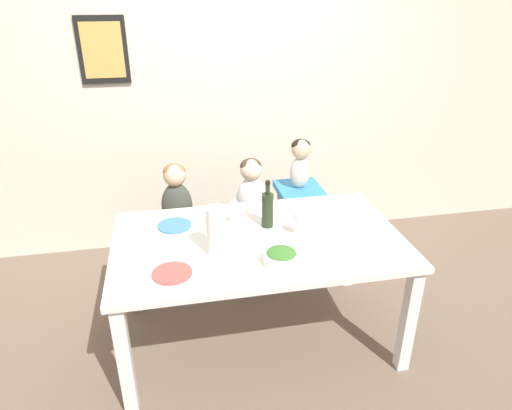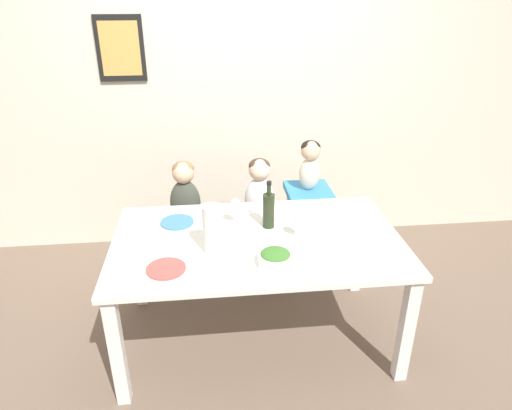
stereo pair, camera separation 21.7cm
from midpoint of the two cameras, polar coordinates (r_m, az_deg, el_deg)
name	(u,v)px [view 1 (the left image)]	position (r m, az deg, el deg)	size (l,w,h in m)	color
ground_plane	(258,335)	(3.10, -1.81, -15.98)	(14.00, 14.00, 0.00)	#705B4C
wall_back	(223,85)	(3.75, -5.82, 14.67)	(10.00, 0.09, 2.70)	beige
dining_table	(258,251)	(2.71, -1.99, -5.79)	(1.68, 0.99, 0.73)	white
chair_far_left	(180,236)	(3.46, -11.32, -3.82)	(0.39, 0.43, 0.46)	silver
chair_far_center	(251,229)	(3.49, -2.37, -3.03)	(0.39, 0.43, 0.46)	silver
chair_right_highchair	(299,206)	(3.48, 3.58, -0.10)	(0.33, 0.36, 0.70)	silver
person_child_left	(176,194)	(3.31, -11.82, 1.31)	(0.22, 0.16, 0.49)	#3D4238
person_child_center	(251,188)	(3.34, -2.48, 2.10)	(0.22, 0.16, 0.49)	silver
person_baby_right	(301,159)	(3.34, 3.75, 5.77)	(0.15, 0.15, 0.37)	beige
wine_bottle	(268,209)	(2.75, -0.81, -0.53)	(0.07, 0.07, 0.30)	#232D19
paper_towel_roll	(216,231)	(2.47, -7.54, -3.31)	(0.10, 0.10, 0.28)	white
wine_glass_near	(300,217)	(2.64, 3.21, -1.62)	(0.07, 0.07, 0.18)	white
wine_glass_far	(234,207)	(2.77, -5.05, -0.34)	(0.07, 0.07, 0.18)	white
salad_bowl_large	(281,257)	(2.41, 0.59, -6.53)	(0.19, 0.19, 0.09)	white
dinner_plate_front_left	(172,273)	(2.41, -13.03, -8.36)	(0.21, 0.21, 0.01)	#D14C47
dinner_plate_back_left	(175,225)	(2.86, -12.31, -2.56)	(0.21, 0.21, 0.01)	teal
dinner_plate_back_right	(325,213)	(2.96, 6.53, -1.03)	(0.21, 0.21, 0.01)	silver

